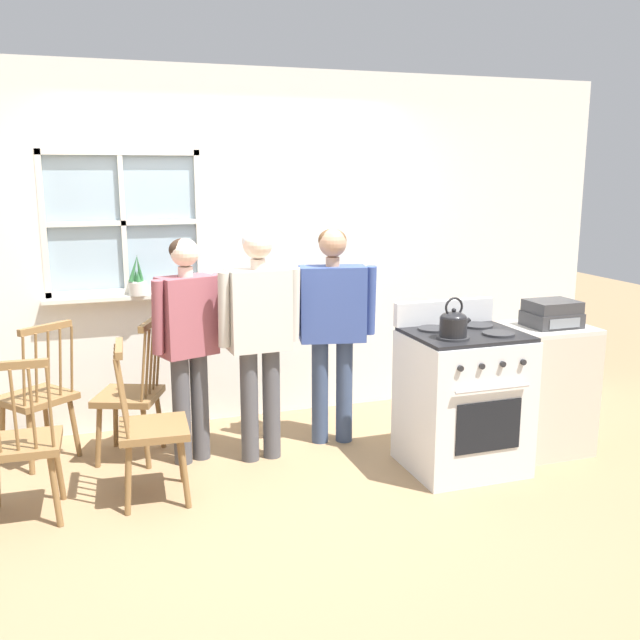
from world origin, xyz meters
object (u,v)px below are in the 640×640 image
(side_counter, at_px, (545,388))
(stereo, at_px, (552,314))
(stove, at_px, (462,399))
(kettle, at_px, (453,323))
(chair_by_window, at_px, (38,398))
(person_teen_center, at_px, (259,324))
(chair_center_cluster, at_px, (132,396))
(person_elderly_left, at_px, (188,332))
(potted_plant, at_px, (137,283))
(chair_near_stove, at_px, (21,445))
(chair_near_wall, at_px, (150,429))
(person_adult_right, at_px, (332,315))

(side_counter, xyz_separation_m, stereo, (0.00, -0.02, 0.54))
(stove, bearing_deg, kettle, -141.11)
(chair_by_window, xyz_separation_m, person_teen_center, (1.43, -0.45, 0.51))
(chair_center_cluster, height_order, stove, stove)
(person_elderly_left, distance_m, potted_plant, 0.78)
(chair_by_window, xyz_separation_m, potted_plant, (0.72, 0.36, 0.69))
(chair_by_window, xyz_separation_m, chair_near_stove, (-0.05, -0.87, 0.00))
(chair_center_cluster, bearing_deg, potted_plant, -170.75)
(chair_near_wall, height_order, potted_plant, potted_plant)
(chair_center_cluster, bearing_deg, stereo, 95.61)
(chair_by_window, xyz_separation_m, person_adult_right, (2.00, -0.31, 0.50))
(chair_near_stove, bearing_deg, person_adult_right, -162.75)
(potted_plant, bearing_deg, person_teen_center, -48.97)
(chair_center_cluster, relative_size, stove, 0.89)
(kettle, bearing_deg, person_adult_right, 120.59)
(potted_plant, bearing_deg, side_counter, -26.25)
(kettle, bearing_deg, chair_near_wall, 170.23)
(chair_center_cluster, distance_m, stereo, 2.92)
(chair_near_wall, height_order, person_elderly_left, person_elderly_left)
(stereo, bearing_deg, chair_near_stove, 178.47)
(chair_center_cluster, xyz_separation_m, person_teen_center, (0.83, -0.30, 0.51))
(chair_near_stove, relative_size, stereo, 2.85)
(person_elderly_left, bearing_deg, person_adult_right, -17.92)
(chair_near_wall, relative_size, stereo, 2.85)
(chair_center_cluster, height_order, side_counter, chair_center_cluster)
(chair_center_cluster, distance_m, person_elderly_left, 0.62)
(person_adult_right, bearing_deg, potted_plant, 164.01)
(person_teen_center, height_order, stereo, person_teen_center)
(person_adult_right, height_order, kettle, person_adult_right)
(chair_by_window, height_order, person_adult_right, person_adult_right)
(chair_by_window, xyz_separation_m, person_elderly_left, (0.97, -0.34, 0.46))
(person_elderly_left, height_order, stove, person_elderly_left)
(chair_by_window, height_order, chair_center_cluster, same)
(side_counter, bearing_deg, kettle, -166.22)
(person_adult_right, bearing_deg, stereo, -13.44)
(chair_center_cluster, bearing_deg, kettle, 84.07)
(person_elderly_left, relative_size, person_teen_center, 0.97)
(chair_near_wall, relative_size, chair_near_stove, 1.00)
(stove, height_order, stereo, stove)
(stove, relative_size, side_counter, 1.20)
(person_teen_center, relative_size, stove, 1.45)
(chair_by_window, distance_m, person_adult_right, 2.08)
(chair_near_stove, height_order, stove, stove)
(chair_near_wall, distance_m, person_elderly_left, 0.75)
(chair_center_cluster, bearing_deg, person_teen_center, 91.95)
(person_elderly_left, xyz_separation_m, person_adult_right, (1.02, 0.02, 0.04))
(person_elderly_left, xyz_separation_m, kettle, (1.52, -0.81, 0.12))
(person_teen_center, distance_m, person_adult_right, 0.58)
(person_adult_right, bearing_deg, person_elderly_left, -166.79)
(chair_center_cluster, bearing_deg, side_counter, 96.01)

